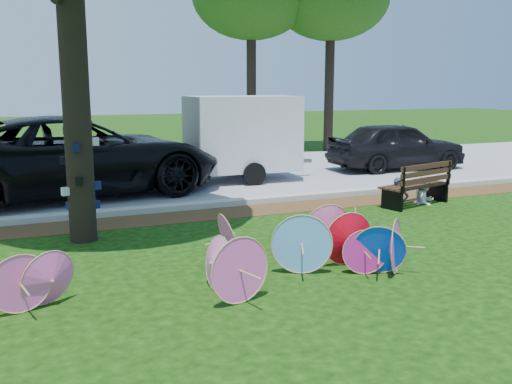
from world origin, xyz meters
TOP-DOWN VIEW (x-y plane):
  - ground at (0.00, 0.00)m, footprint 90.00×90.00m
  - mulch_strip at (0.00, 4.50)m, footprint 90.00×1.00m
  - curb at (0.00, 5.20)m, footprint 90.00×0.30m
  - street at (0.00, 9.35)m, footprint 90.00×8.00m
  - parasol_pile at (0.10, 0.62)m, footprint 5.88×2.19m
  - black_van at (-1.69, 7.60)m, footprint 7.05×3.96m
  - dark_pickup at (7.79, 8.30)m, footprint 4.32×1.85m
  - cargo_trailer at (2.68, 8.18)m, footprint 2.87×1.88m
  - park_bench at (4.91, 3.73)m, footprint 1.87×1.11m
  - person_left at (4.56, 3.78)m, footprint 0.50×0.42m
  - person_right at (5.26, 3.78)m, footprint 0.70×0.62m

SIDE VIEW (x-z plane):
  - ground at x=0.00m, z-range 0.00..0.00m
  - mulch_strip at x=0.00m, z-range 0.00..0.01m
  - street at x=0.00m, z-range 0.00..0.01m
  - curb at x=0.00m, z-range 0.00..0.12m
  - parasol_pile at x=0.10m, z-range -0.05..0.80m
  - park_bench at x=4.91m, z-range 0.00..0.92m
  - person_left at x=4.56m, z-range 0.00..1.18m
  - person_right at x=5.26m, z-range 0.00..1.20m
  - dark_pickup at x=7.79m, z-range 0.00..1.46m
  - black_van at x=-1.69m, z-range 0.00..1.86m
  - cargo_trailer at x=2.68m, z-range 0.00..2.57m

